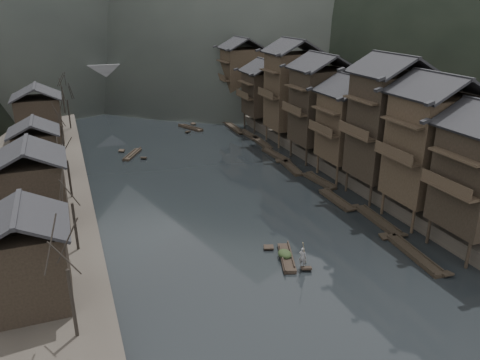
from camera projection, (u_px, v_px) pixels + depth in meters
name	position (u px, v px, depth m)	size (l,w,h in m)	color
water	(267.00, 242.00, 44.88)	(300.00, 300.00, 0.00)	black
right_bank	(348.00, 115.00, 91.09)	(40.00, 200.00, 1.80)	#2D2823
stilt_houses	(328.00, 98.00, 63.89)	(9.00, 67.60, 16.62)	black
left_houses	(34.00, 150.00, 53.63)	(8.10, 53.20, 8.73)	black
bare_trees	(63.00, 124.00, 61.27)	(3.93, 71.97, 7.86)	black
moored_sampans	(285.00, 162.00, 66.75)	(3.11, 63.29, 0.47)	black
midriver_boats	(162.00, 123.00, 88.17)	(15.88, 39.98, 0.45)	black
stone_bridge	(139.00, 79.00, 105.93)	(40.00, 6.00, 9.00)	#4C4C4F
hero_sampan	(287.00, 257.00, 41.76)	(2.63, 5.35, 0.44)	black
cargo_heap	(285.00, 251.00, 41.72)	(1.18, 1.54, 0.71)	black
boatman	(303.00, 254.00, 40.01)	(0.65, 0.43, 1.79)	slate
bamboo_pole	(306.00, 226.00, 39.12)	(0.06, 0.06, 4.27)	#8C7A51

